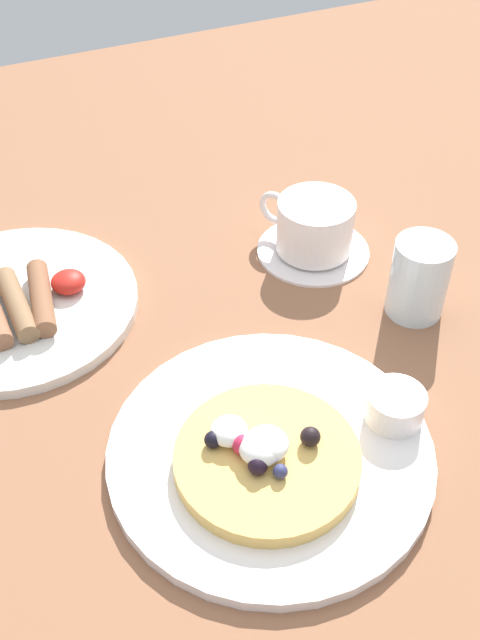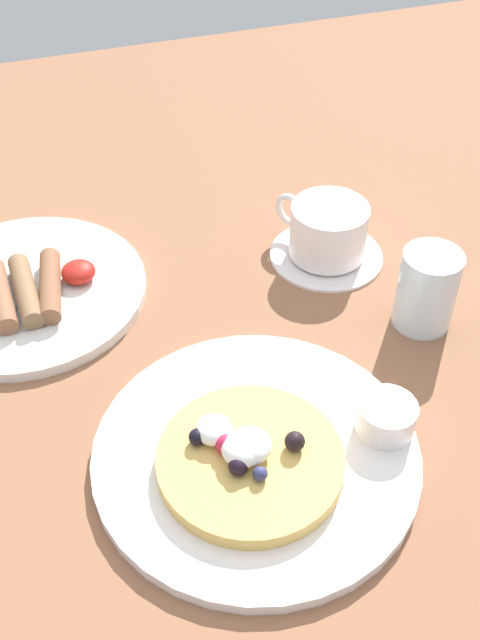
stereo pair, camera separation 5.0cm
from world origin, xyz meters
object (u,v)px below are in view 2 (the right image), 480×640
breakfast_plate (26,291)px  coffee_cup (327,229)px  pancake_plate (256,454)px  water_glass (427,289)px  syrup_ramekin (386,417)px  coffee_saucer (326,254)px

breakfast_plate → coffee_cup: (33.48, -4.03, 3.27)cm
pancake_plate → water_glass: size_ratio=3.30×
pancake_plate → water_glass: water_glass is taller
breakfast_plate → coffee_cup: bearing=-6.9°
syrup_ramekin → breakfast_plate: syrup_ramekin is taller
coffee_saucer → coffee_cup: bearing=121.4°
coffee_saucer → coffee_cup: 3.52cm
coffee_cup → syrup_ramekin: bearing=-102.1°
coffee_saucer → water_glass: water_glass is taller
water_glass → breakfast_plate: bearing=155.9°
syrup_ramekin → coffee_cup: bearing=77.9°
coffee_cup → water_glass: size_ratio=1.26×
coffee_saucer → breakfast_plate: bearing=172.9°
coffee_saucer → coffee_cup: (-0.08, 0.13, 3.52)cm
coffee_saucer → water_glass: size_ratio=1.50×
pancake_plate → water_glass: (22.29, 11.20, 3.72)cm
pancake_plate → breakfast_plate: bearing=119.8°
pancake_plate → coffee_cup: 30.06cm
breakfast_plate → coffee_cup: 33.88cm
pancake_plate → water_glass: bearing=26.7°
breakfast_plate → coffee_saucer: size_ratio=1.99×
pancake_plate → breakfast_plate: same height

